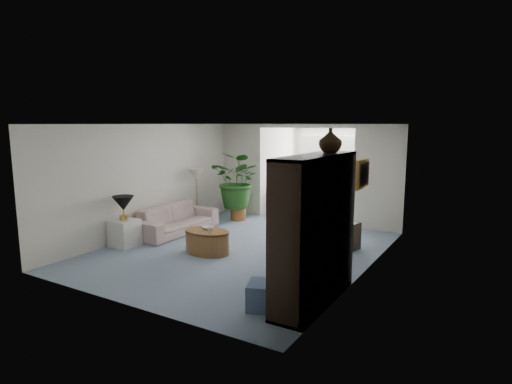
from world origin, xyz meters
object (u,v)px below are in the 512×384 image
Objects in this scene: end_table at (125,233)px; side_table_dark at (346,235)px; floor_lamp at (196,174)px; coffee_bowl at (208,228)px; plant_pot at (238,214)px; sunroom_chair_maroon at (294,198)px; table_lamp at (123,203)px; sunroom_table at (328,201)px; coffee_cup at (210,230)px; sofa at (176,219)px; cabinet_urn at (330,140)px; entertainment_cabinet at (315,230)px; coffee_table at (207,242)px; wingback_chair at (309,227)px; sunroom_chair_blue at (344,203)px; framed_picture at (364,174)px; ottoman at (265,295)px.

end_table is 4.55m from side_table_dark.
floor_lamp reaches higher than coffee_bowl.
plant_pot is 0.48× the size of sunroom_chair_maroon.
table_lamp reaches higher than sunroom_table.
end_table reaches higher than coffee_cup.
sofa is 1.40m from floor_lamp.
sofa is 1.70m from coffee_bowl.
coffee_bowl is 0.41× the size of side_table_dark.
sofa is 4.89m from cabinet_urn.
entertainment_cabinet is 2.50× the size of sunroom_chair_maroon.
plant_pot is (-3.75, 3.78, -0.89)m from entertainment_cabinet.
cabinet_urn is at bearing -11.59° from coffee_table.
table_lamp reaches higher than sunroom_chair_maroon.
table_lamp is 5.25m from sunroom_chair_maroon.
sofa is 2.39× the size of wingback_chair.
side_table_dark is at bearing -78.20° from sofa.
plant_pot is (0.70, 3.22, -0.74)m from table_lamp.
cabinet_urn is 5.41m from plant_pot.
sunroom_chair_blue is 1.07m from sunroom_table.
wingback_chair is 1.14× the size of sunroom_chair_blue.
plant_pot is at bearing 110.94° from coffee_bowl.
coffee_table is 1.14× the size of sunroom_chair_maroon.
wingback_chair is at bearing 115.36° from entertainment_cabinet.
coffee_cup reaches higher than coffee_bowl.
entertainment_cabinet is 6.77m from sunroom_table.
entertainment_cabinet reaches higher than coffee_table.
sunroom_chair_maroon is at bearing 127.97° from framed_picture.
coffee_cup is 3.14m from cabinet_urn.
framed_picture is at bearing -62.24° from side_table_dark.
coffee_table is 2.37× the size of plant_pot.
coffee_cup is 0.05× the size of entertainment_cabinet.
framed_picture is at bearing 9.83° from coffee_cup.
wingback_chair is at bearing 38.64° from coffee_bowl.
framed_picture is 1.25× the size of plant_pot.
coffee_bowl is at bearing -145.54° from side_table_dark.
sunroom_chair_maroon is (0.75, 1.80, 0.22)m from plant_pot.
coffee_cup is 4.75m from sunroom_chair_blue.
coffee_table is 1.04× the size of wingback_chair.
sofa reaches higher than coffee_bowl.
sunroom_chair_maroon is at bearing 93.36° from coffee_bowl.
coffee_bowl is 0.25× the size of wingback_chair.
coffee_bowl is 2.05m from wingback_chair.
coffee_bowl is at bearing -117.07° from sofa.
sunroom_chair_blue is (-1.51, 5.08, -1.91)m from cabinet_urn.
table_lamp is at bearing 0.00° from end_table.
coffee_bowl is 0.50× the size of ottoman.
framed_picture is 3.30m from coffee_table.
plant_pot is 1.96m from sunroom_chair_maroon.
sunroom_chair_maroon is (-3.24, 4.15, -1.32)m from framed_picture.
entertainment_cabinet reaches higher than sunroom_chair_blue.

